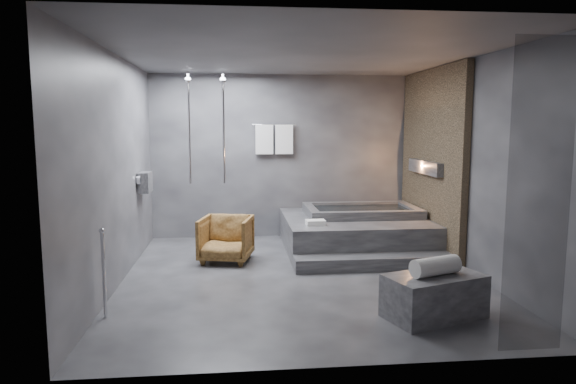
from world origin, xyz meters
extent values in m
plane|color=#2A2A2C|center=(0.00, 0.00, 0.00)|extent=(5.00, 5.00, 0.00)
cube|color=#464648|center=(0.00, 0.00, 2.80)|extent=(4.50, 5.00, 0.04)
cube|color=#333338|center=(0.00, 2.50, 1.40)|extent=(4.50, 0.04, 2.80)
cube|color=#333338|center=(0.00, -2.50, 1.40)|extent=(4.50, 0.04, 2.80)
cube|color=#333338|center=(-2.25, 0.00, 1.40)|extent=(0.04, 5.00, 2.80)
cube|color=#333338|center=(2.25, 0.00, 1.40)|extent=(0.04, 5.00, 2.80)
cube|color=#8F7653|center=(2.19, 1.25, 1.40)|extent=(0.10, 2.40, 2.78)
cube|color=#FF9938|center=(2.11, 1.25, 1.30)|extent=(0.14, 1.20, 0.20)
cube|color=slate|center=(-2.16, 1.40, 1.10)|extent=(0.16, 0.42, 0.30)
imported|color=beige|center=(-2.15, 1.30, 1.05)|extent=(0.08, 0.08, 0.21)
imported|color=beige|center=(-2.15, 1.50, 1.03)|extent=(0.07, 0.07, 0.15)
cylinder|color=silver|center=(-1.00, 2.05, 1.90)|extent=(0.04, 0.04, 1.80)
cylinder|color=silver|center=(-1.55, 2.05, 1.90)|extent=(0.04, 0.04, 1.80)
cylinder|color=silver|center=(-0.15, 2.44, 1.95)|extent=(0.75, 0.02, 0.02)
cube|color=white|center=(-0.32, 2.42, 1.70)|extent=(0.30, 0.06, 0.50)
cube|color=white|center=(0.02, 2.42, 1.70)|extent=(0.30, 0.06, 0.50)
cylinder|color=silver|center=(-2.15, -1.20, 0.45)|extent=(0.04, 0.04, 0.90)
cube|color=black|center=(1.65, -2.45, 1.35)|extent=(0.55, 0.01, 2.60)
cube|color=#2E2E31|center=(1.05, 1.45, 0.25)|extent=(2.20, 2.00, 0.50)
cube|color=#2E2E31|center=(1.05, 0.27, 0.09)|extent=(2.20, 0.36, 0.18)
cube|color=#353437|center=(1.18, -1.52, 0.22)|extent=(1.10, 0.83, 0.44)
imported|color=#472C11|center=(-0.96, 0.87, 0.33)|extent=(0.84, 0.85, 0.65)
cylinder|color=white|center=(1.17, -1.54, 0.54)|extent=(0.56, 0.36, 0.19)
cube|color=white|center=(0.33, 0.89, 0.54)|extent=(0.28, 0.21, 0.07)
camera|label=1|loc=(-0.81, -6.37, 1.94)|focal=32.00mm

